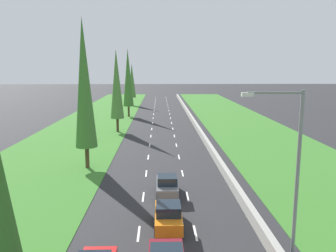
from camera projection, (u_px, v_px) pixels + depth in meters
name	position (u px, v px, depth m)	size (l,w,h in m)	color
ground_plane	(162.00, 126.00, 59.34)	(300.00, 300.00, 0.00)	#28282B
grass_verge_left	(89.00, 126.00, 59.03)	(14.00, 140.00, 0.04)	#387528
grass_verge_right	(244.00, 125.00, 59.69)	(14.00, 140.00, 0.04)	#387528
median_barrier	(195.00, 123.00, 59.41)	(0.44, 120.00, 0.85)	#9E9B93
lane_markings	(162.00, 126.00, 59.34)	(3.64, 116.00, 0.01)	white
orange_hatchback_centre_lane	(168.00, 216.00, 21.46)	(1.74, 3.90, 1.72)	orange
grey_hatchback_centre_lane	(167.00, 186.00, 26.94)	(1.74, 3.90, 1.72)	slate
poplar_tree_second	(84.00, 84.00, 33.16)	(2.17, 2.17, 14.92)	#4C3823
poplar_tree_third	(117.00, 84.00, 52.52)	(2.12, 2.12, 12.91)	#4C3823
poplar_tree_fourth	(128.00, 78.00, 69.10)	(2.15, 2.15, 13.87)	#4C3823
poplar_tree_fifth	(132.00, 81.00, 89.55)	(2.08, 2.08, 11.07)	#4C3823
street_light_mast	(292.00, 162.00, 17.63)	(3.20, 0.28, 9.00)	gray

